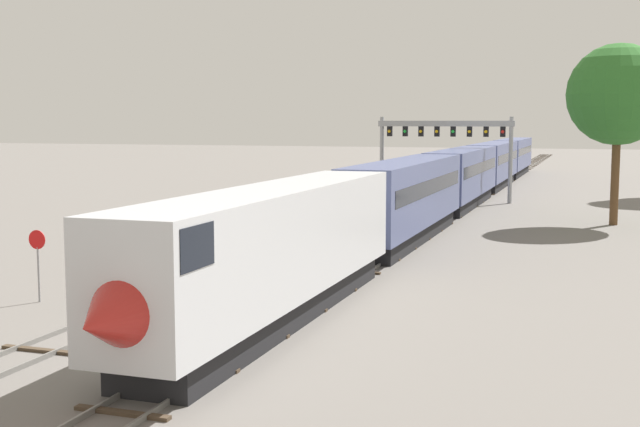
% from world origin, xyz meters
% --- Properties ---
extents(ground_plane, '(400.00, 400.00, 0.00)m').
position_xyz_m(ground_plane, '(0.00, 0.00, 0.00)').
color(ground_plane, slate).
extents(track_main, '(2.60, 200.00, 0.16)m').
position_xyz_m(track_main, '(2.00, 60.00, 0.07)').
color(track_main, slate).
rests_on(track_main, ground).
extents(track_near, '(2.60, 160.00, 0.16)m').
position_xyz_m(track_near, '(-3.50, 40.00, 0.07)').
color(track_near, slate).
rests_on(track_near, ground).
extents(passenger_train, '(3.04, 106.29, 4.80)m').
position_xyz_m(passenger_train, '(2.00, 46.83, 2.61)').
color(passenger_train, silver).
rests_on(passenger_train, ground).
extents(signal_gantry, '(12.10, 0.49, 7.51)m').
position_xyz_m(signal_gantry, '(-0.25, 50.15, 5.60)').
color(signal_gantry, '#999BA0').
rests_on(signal_gantry, ground).
extents(stop_sign, '(0.76, 0.08, 2.88)m').
position_xyz_m(stop_sign, '(-8.00, 3.93, 1.87)').
color(stop_sign, gray).
rests_on(stop_sign, ground).
extents(trackside_tree_left, '(6.90, 6.90, 12.39)m').
position_xyz_m(trackside_tree_left, '(13.85, 37.18, 8.90)').
color(trackside_tree_left, brown).
rests_on(trackside_tree_left, ground).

